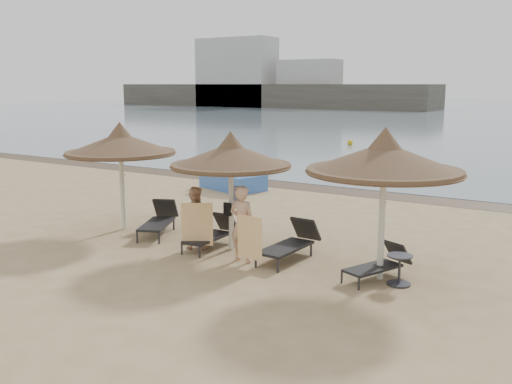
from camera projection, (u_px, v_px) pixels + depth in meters
ground at (213, 256)px, 13.42m from camera, size 160.00×160.00×0.00m
wet_sand_strip at (361, 193)px, 21.27m from camera, size 200.00×1.60×0.01m
far_shore at (373, 91)px, 90.86m from camera, size 150.00×54.80×12.00m
palapa_left at (120, 144)px, 15.47m from camera, size 3.02×3.02×2.99m
palapa_center at (231, 156)px, 13.56m from camera, size 2.92×2.92×2.90m
palapa_right at (385, 159)px, 11.42m from camera, size 3.18×3.18×3.15m
lounger_far_left at (159, 219)px, 15.42m from camera, size 1.37×1.99×0.85m
lounger_near_left at (213, 233)px, 14.15m from camera, size 0.61×1.74×0.77m
lounger_near_right at (292, 242)px, 13.18m from camera, size 0.74×1.96×0.86m
lounger_far_right at (380, 264)px, 11.83m from camera, size 1.10×1.67×0.71m
side_table at (399, 271)px, 11.46m from camera, size 0.51×0.51×0.62m
person_left at (194, 213)px, 13.92m from camera, size 0.96×0.78×1.80m
person_right at (242, 218)px, 12.83m from camera, size 0.94×0.61×2.05m
towel_left at (197, 224)px, 13.48m from camera, size 0.65×0.41×1.04m
towel_right at (250, 238)px, 12.50m from camera, size 0.69×0.11×0.98m
bag_patterned at (235, 194)px, 13.89m from camera, size 0.33×0.13×0.41m
bag_dark at (228, 209)px, 13.67m from camera, size 0.23×0.11×0.31m
pedal_boat at (232, 178)px, 21.97m from camera, size 2.77×2.11×1.14m
buoy_left at (350, 143)px, 37.75m from camera, size 0.36×0.36×0.36m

